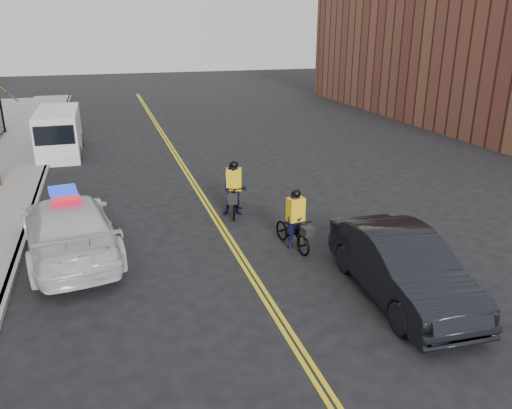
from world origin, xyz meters
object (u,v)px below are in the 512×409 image
(cyclist_near, at_px, (295,228))
(cyclist_far, at_px, (234,194))
(police_cruiser, at_px, (69,226))
(cargo_van, at_px, (59,133))
(dark_sedan, at_px, (401,266))

(cyclist_near, height_order, cyclist_far, cyclist_far)
(police_cruiser, distance_m, cargo_van, 12.46)
(dark_sedan, relative_size, cyclist_far, 2.50)
(cargo_van, bearing_deg, dark_sedan, -63.30)
(cargo_van, bearing_deg, cyclist_far, -59.75)
(police_cruiser, relative_size, dark_sedan, 1.24)
(police_cruiser, relative_size, cyclist_near, 3.18)
(cyclist_far, bearing_deg, dark_sedan, -51.04)
(cyclist_near, bearing_deg, dark_sedan, -78.20)
(cyclist_near, bearing_deg, cyclist_far, 97.51)
(cyclist_near, distance_m, cyclist_far, 3.30)
(dark_sedan, distance_m, cargo_van, 19.27)
(dark_sedan, xyz_separation_m, cargo_van, (-8.59, 17.25, 0.27))
(police_cruiser, bearing_deg, cyclist_far, -170.54)
(dark_sedan, bearing_deg, cyclist_far, 113.07)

